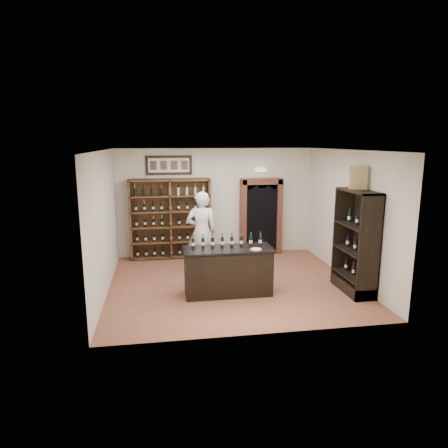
{
  "coord_description": "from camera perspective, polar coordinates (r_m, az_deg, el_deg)",
  "views": [
    {
      "loc": [
        -1.58,
        -8.52,
        3.19
      ],
      "look_at": [
        -0.14,
        0.3,
        1.33
      ],
      "focal_mm": 32.0,
      "sensor_mm": 36.0,
      "label": 1
    }
  ],
  "objects": [
    {
      "name": "emergency_light",
      "position": [
        11.33,
        5.26,
        7.72
      ],
      "size": [
        0.3,
        0.1,
        0.1
      ],
      "primitive_type": "cube",
      "color": "white",
      "rests_on": "wall_back"
    },
    {
      "name": "counter_bottle_1",
      "position": [
        8.35,
        -3.04,
        -2.7
      ],
      "size": [
        0.07,
        0.07,
        0.3
      ],
      "color": "black",
      "rests_on": "tasting_counter"
    },
    {
      "name": "counter_bottle_2",
      "position": [
        8.38,
        -1.64,
        -2.64
      ],
      "size": [
        0.07,
        0.07,
        0.3
      ],
      "color": "black",
      "rests_on": "tasting_counter"
    },
    {
      "name": "counter_bottle_7",
      "position": [
        8.57,
        5.2,
        -2.36
      ],
      "size": [
        0.07,
        0.07,
        0.3
      ],
      "color": "black",
      "rests_on": "tasting_counter"
    },
    {
      "name": "counter_bottle_6",
      "position": [
        8.52,
        3.86,
        -2.42
      ],
      "size": [
        0.07,
        0.07,
        0.3
      ],
      "color": "black",
      "rests_on": "tasting_counter"
    },
    {
      "name": "framed_picture",
      "position": [
        11.02,
        -7.88,
        8.32
      ],
      "size": [
        1.25,
        0.04,
        0.52
      ],
      "primitive_type": "cube",
      "color": "black",
      "rests_on": "wall_back"
    },
    {
      "name": "counter_bottle_4",
      "position": [
        8.44,
        1.14,
        -2.53
      ],
      "size": [
        0.07,
        0.07,
        0.3
      ],
      "color": "black",
      "rests_on": "tasting_counter"
    },
    {
      "name": "wine_crate",
      "position": [
        8.82,
        18.61,
        6.29
      ],
      "size": [
        0.37,
        0.24,
        0.49
      ],
      "primitive_type": "cube",
      "rotation": [
        0.0,
        0.0,
        -0.32
      ],
      "color": "tan",
      "rests_on": "side_cabinet"
    },
    {
      "name": "counter_bottle_3",
      "position": [
        8.4,
        -0.25,
        -2.59
      ],
      "size": [
        0.07,
        0.07,
        0.3
      ],
      "color": "black",
      "rests_on": "tasting_counter"
    },
    {
      "name": "plate",
      "position": [
        8.25,
        4.6,
        -3.62
      ],
      "size": [
        0.22,
        0.22,
        0.02
      ],
      "primitive_type": "cylinder",
      "color": "silver",
      "rests_on": "tasting_counter"
    },
    {
      "name": "ceiling",
      "position": [
        8.67,
        1.25,
        10.5
      ],
      "size": [
        5.5,
        5.5,
        0.0
      ],
      "primitive_type": "plane",
      "rotation": [
        3.14,
        0.0,
        0.0
      ],
      "color": "white",
      "rests_on": "wall_back"
    },
    {
      "name": "arched_doorway",
      "position": [
        11.4,
        5.26,
        1.34
      ],
      "size": [
        1.17,
        0.35,
        2.17
      ],
      "color": "black",
      "rests_on": "ground"
    },
    {
      "name": "tasting_counter",
      "position": [
        8.48,
        0.57,
        -6.77
      ],
      "size": [
        1.88,
        0.78,
        1.0
      ],
      "color": "black",
      "rests_on": "ground"
    },
    {
      "name": "wall_right",
      "position": [
        9.71,
        17.38,
        1.19
      ],
      "size": [
        0.04,
        5.0,
        3.0
      ],
      "primitive_type": "cube",
      "color": "beige",
      "rests_on": "ground"
    },
    {
      "name": "counter_bottle_5",
      "position": [
        8.48,
        2.5,
        -2.47
      ],
      "size": [
        0.07,
        0.07,
        0.3
      ],
      "color": "black",
      "rests_on": "tasting_counter"
    },
    {
      "name": "shopkeeper",
      "position": [
        9.84,
        -3.21,
        -1.11
      ],
      "size": [
        0.76,
        0.52,
        2.0
      ],
      "primitive_type": "imported",
      "rotation": [
        0.0,
        0.0,
        3.08
      ],
      "color": "white",
      "rests_on": "ground"
    },
    {
      "name": "floor",
      "position": [
        9.24,
        1.16,
        -8.44
      ],
      "size": [
        5.5,
        5.5,
        0.0
      ],
      "primitive_type": "plane",
      "color": "#98503D",
      "rests_on": "ground"
    },
    {
      "name": "wall_left",
      "position": [
        8.77,
        -16.76,
        0.14
      ],
      "size": [
        0.04,
        5.0,
        3.0
      ],
      "primitive_type": "cube",
      "color": "beige",
      "rests_on": "ground"
    },
    {
      "name": "wall_back",
      "position": [
        11.26,
        -1.11,
        3.13
      ],
      "size": [
        5.5,
        0.04,
        3.0
      ],
      "primitive_type": "cube",
      "color": "beige",
      "rests_on": "ground"
    },
    {
      "name": "counter_bottle_0",
      "position": [
        8.33,
        -4.44,
        -2.75
      ],
      "size": [
        0.07,
        0.07,
        0.3
      ],
      "color": "black",
      "rests_on": "tasting_counter"
    },
    {
      "name": "side_cabinet",
      "position": [
        8.99,
        18.35,
        -4.57
      ],
      "size": [
        0.48,
        1.2,
        2.2
      ],
      "color": "black",
      "rests_on": "ground"
    },
    {
      "name": "wine_shelf",
      "position": [
        11.06,
        -7.65,
        0.76
      ],
      "size": [
        2.2,
        0.38,
        2.2
      ],
      "color": "brown",
      "rests_on": "ground"
    }
  ]
}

